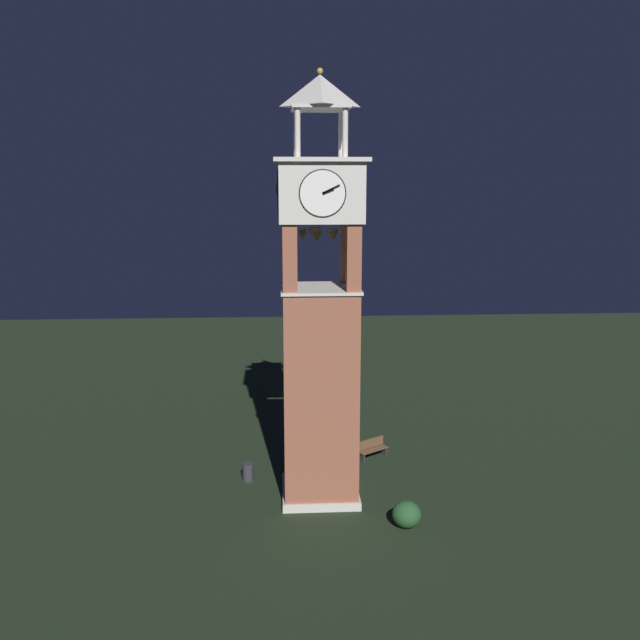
{
  "coord_description": "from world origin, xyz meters",
  "views": [
    {
      "loc": [
        1.62,
        27.73,
        13.25
      ],
      "look_at": [
        0.0,
        0.0,
        7.68
      ],
      "focal_mm": 39.04,
      "sensor_mm": 36.0,
      "label": 1
    }
  ],
  "objects_px": {
    "clock_tower": "(320,334)",
    "trash_bin": "(248,472)",
    "park_bench": "(372,449)",
    "lamp_post": "(286,388)"
  },
  "relations": [
    {
      "from": "clock_tower",
      "to": "trash_bin",
      "type": "distance_m",
      "value": 7.6
    },
    {
      "from": "clock_tower",
      "to": "lamp_post",
      "type": "bearing_deg",
      "value": -78.57
    },
    {
      "from": "lamp_post",
      "to": "trash_bin",
      "type": "relative_size",
      "value": 4.93
    },
    {
      "from": "clock_tower",
      "to": "trash_bin",
      "type": "xyz_separation_m",
      "value": [
        3.15,
        -1.7,
        -6.71
      ]
    },
    {
      "from": "park_bench",
      "to": "trash_bin",
      "type": "distance_m",
      "value": 6.32
    },
    {
      "from": "lamp_post",
      "to": "park_bench",
      "type": "bearing_deg",
      "value": 145.38
    },
    {
      "from": "clock_tower",
      "to": "park_bench",
      "type": "distance_m",
      "value": 8.18
    },
    {
      "from": "clock_tower",
      "to": "trash_bin",
      "type": "bearing_deg",
      "value": -28.37
    },
    {
      "from": "clock_tower",
      "to": "park_bench",
      "type": "bearing_deg",
      "value": -125.25
    },
    {
      "from": "park_bench",
      "to": "lamp_post",
      "type": "relative_size",
      "value": 0.4
    }
  ]
}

